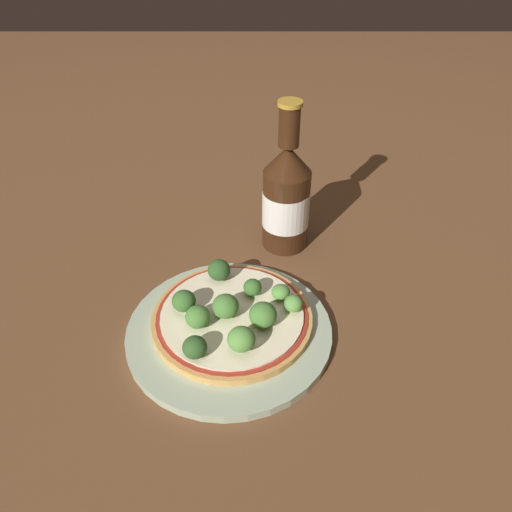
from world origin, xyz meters
The scene contains 14 objects.
ground_plane centered at (0.00, 0.00, 0.00)m, with size 3.00×3.00×0.00m, color brown.
plate centered at (0.02, 0.01, 0.01)m, with size 0.26×0.26×0.01m.
pizza centered at (0.02, 0.02, 0.02)m, with size 0.21×0.21×0.01m.
broccoli_floret_0 centered at (0.06, 0.00, 0.04)m, with size 0.03×0.03×0.03m.
broccoli_floret_1 centered at (-0.04, 0.03, 0.04)m, with size 0.03×0.03×0.03m.
broccoli_floret_2 centered at (0.00, 0.09, 0.04)m, with size 0.03×0.03×0.03m.
broccoli_floret_3 centered at (0.01, 0.02, 0.04)m, with size 0.03×0.03×0.03m.
broccoli_floret_4 centered at (0.03, -0.04, 0.04)m, with size 0.03×0.03×0.03m.
broccoli_floret_5 centered at (-0.02, 0.00, 0.04)m, with size 0.03×0.03×0.03m.
broccoli_floret_6 centered at (0.05, 0.05, 0.04)m, with size 0.02×0.02×0.03m.
broccoli_floret_7 centered at (-0.02, -0.05, 0.04)m, with size 0.03×0.03×0.03m.
broccoli_floret_8 centered at (0.08, 0.05, 0.04)m, with size 0.02×0.02×0.02m.
broccoli_floret_9 centered at (0.10, 0.03, 0.04)m, with size 0.02×0.02×0.02m.
beer_bottle centered at (0.10, 0.21, 0.09)m, with size 0.07×0.07×0.23m.
Camera 1 is at (0.05, -0.44, 0.48)m, focal length 35.00 mm.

